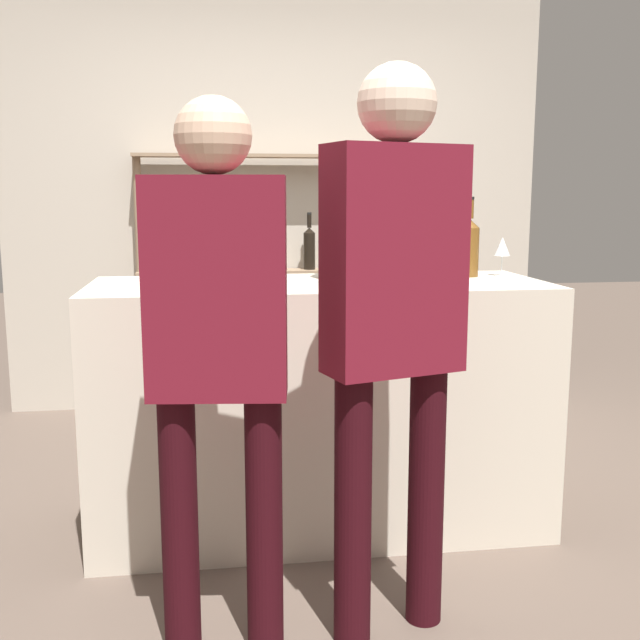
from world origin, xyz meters
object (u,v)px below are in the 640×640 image
(counter_bottle_1, at_px, (340,249))
(counter_bottle_5, at_px, (332,246))
(ice_bucket, at_px, (253,256))
(wine_glass, at_px, (502,248))
(counter_bottle_4, at_px, (156,254))
(cork_jar, at_px, (390,258))
(counter_bottle_2, at_px, (329,248))
(customer_left, at_px, (218,334))
(counter_bottle_3, at_px, (469,246))
(counter_bottle_0, at_px, (276,247))
(customer_center, at_px, (394,307))

(counter_bottle_1, height_order, counter_bottle_5, counter_bottle_1)
(counter_bottle_5, bearing_deg, counter_bottle_1, -90.28)
(ice_bucket, bearing_deg, wine_glass, -1.18)
(counter_bottle_4, relative_size, ice_bucket, 1.50)
(cork_jar, bearing_deg, counter_bottle_2, -174.31)
(ice_bucket, xyz_separation_m, customer_left, (-0.16, -0.99, -0.14))
(counter_bottle_4, height_order, wine_glass, counter_bottle_4)
(counter_bottle_4, distance_m, cork_jar, 0.99)
(counter_bottle_4, relative_size, customer_left, 0.21)
(counter_bottle_1, bearing_deg, counter_bottle_3, 12.15)
(counter_bottle_1, distance_m, counter_bottle_4, 0.73)
(counter_bottle_3, height_order, ice_bucket, counter_bottle_3)
(counter_bottle_0, relative_size, counter_bottle_3, 1.11)
(ice_bucket, bearing_deg, customer_left, -99.05)
(wine_glass, relative_size, customer_left, 0.10)
(counter_bottle_2, bearing_deg, customer_center, -86.98)
(cork_jar, distance_m, customer_center, 0.98)
(counter_bottle_0, distance_m, customer_center, 0.84)
(counter_bottle_2, height_order, wine_glass, counter_bottle_2)
(counter_bottle_5, relative_size, customer_left, 0.21)
(counter_bottle_0, distance_m, counter_bottle_1, 0.27)
(counter_bottle_2, relative_size, counter_bottle_5, 0.97)
(counter_bottle_4, height_order, customer_center, customer_center)
(counter_bottle_0, distance_m, counter_bottle_5, 0.36)
(customer_left, bearing_deg, customer_center, -80.67)
(counter_bottle_1, xyz_separation_m, wine_glass, (0.74, 0.14, -0.01))
(counter_bottle_5, distance_m, customer_center, 1.04)
(counter_bottle_3, distance_m, customer_left, 1.45)
(counter_bottle_4, xyz_separation_m, ice_bucket, (0.37, 0.27, -0.04))
(customer_center, bearing_deg, counter_bottle_2, -13.55)
(ice_bucket, bearing_deg, counter_bottle_2, -7.69)
(customer_center, bearing_deg, customer_left, 75.64)
(ice_bucket, height_order, customer_left, customer_left)
(counter_bottle_4, height_order, cork_jar, counter_bottle_4)
(counter_bottle_5, height_order, wine_glass, counter_bottle_5)
(counter_bottle_3, bearing_deg, counter_bottle_4, -169.58)
(cork_jar, xyz_separation_m, customer_center, (-0.22, -0.95, -0.06))
(counter_bottle_1, height_order, ice_bucket, counter_bottle_1)
(counter_bottle_4, distance_m, customer_left, 0.77)
(counter_bottle_2, bearing_deg, counter_bottle_0, -148.14)
(wine_glass, bearing_deg, ice_bucket, 178.82)
(counter_bottle_1, bearing_deg, wine_glass, 10.43)
(customer_left, bearing_deg, counter_bottle_3, -41.34)
(counter_bottle_3, xyz_separation_m, counter_bottle_4, (-1.30, -0.24, -0.00))
(counter_bottle_5, distance_m, customer_left, 1.18)
(counter_bottle_2, bearing_deg, counter_bottle_4, -161.61)
(counter_bottle_4, height_order, ice_bucket, counter_bottle_4)
(counter_bottle_5, height_order, customer_center, customer_center)
(customer_left, xyz_separation_m, customer_center, (0.52, 0.02, 0.07))
(counter_bottle_5, bearing_deg, customer_center, -88.93)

